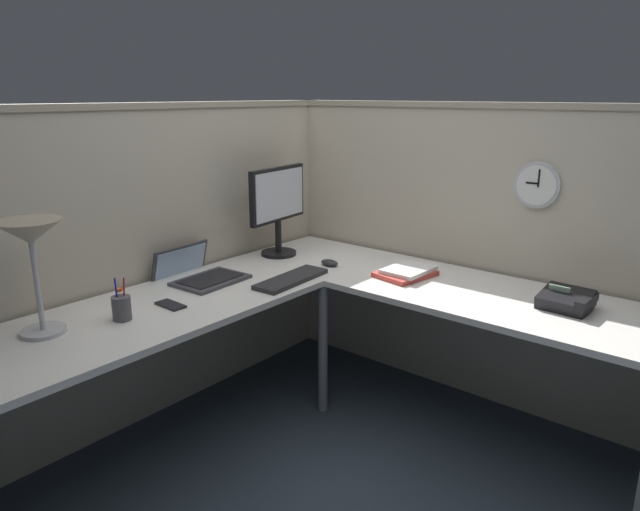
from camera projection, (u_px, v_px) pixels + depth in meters
name	position (u px, v px, depth m)	size (l,w,h in m)	color
ground_plane	(327.00, 433.00, 2.85)	(6.80, 6.80, 0.00)	#2D3842
cubicle_wall_back	(148.00, 264.00, 2.90)	(2.57, 0.12, 1.58)	#B7AD99
cubicle_wall_right	(467.00, 252.00, 3.12)	(0.12, 2.37, 1.58)	#B7AD99
desk	(316.00, 326.00, 2.54)	(2.35, 2.15, 0.73)	silver
monitor	(278.00, 204.00, 3.22)	(0.46, 0.20, 0.50)	black
laptop	(197.00, 274.00, 2.88)	(0.36, 0.40, 0.22)	#38383D
keyboard	(291.00, 279.00, 2.84)	(0.43, 0.14, 0.02)	#232326
computer_mouse	(330.00, 263.00, 3.09)	(0.06, 0.10, 0.03)	#232326
desk_lamp_dome	(31.00, 242.00, 2.13)	(0.24, 0.24, 0.44)	#B7BABF
pen_cup	(122.00, 308.00, 2.34)	(0.08, 0.08, 0.18)	#4C4C51
cell_phone	(171.00, 305.00, 2.51)	(0.07, 0.14, 0.01)	black
office_phone	(567.00, 301.00, 2.46)	(0.20, 0.21, 0.11)	black
book_stack	(407.00, 272.00, 2.91)	(0.31, 0.26, 0.04)	#BF3F38
wall_clock	(537.00, 185.00, 2.75)	(0.04, 0.22, 0.22)	#B7BABF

